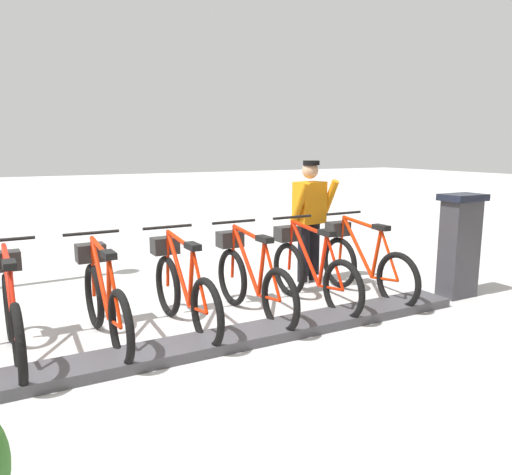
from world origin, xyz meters
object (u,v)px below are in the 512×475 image
at_px(bike_docked_0, 363,262).
at_px(bike_docked_1, 310,270).
at_px(payment_kiosk, 459,244).
at_px(bike_docked_4, 104,299).
at_px(bike_docked_3, 183,288).
at_px(bike_docked_5, 12,312).
at_px(bike_docked_2, 251,278).
at_px(worker_near_rack, 310,217).

bearing_deg(bike_docked_0, bike_docked_1, 90.00).
distance_m(payment_kiosk, bike_docked_4, 4.21).
distance_m(bike_docked_1, bike_docked_3, 1.57).
bearing_deg(bike_docked_0, bike_docked_5, 90.00).
relative_size(payment_kiosk, bike_docked_3, 0.74).
bearing_deg(bike_docked_2, bike_docked_0, -90.00).
bearing_deg(bike_docked_4, bike_docked_3, -90.00).
bearing_deg(payment_kiosk, bike_docked_3, 80.40).
height_order(bike_docked_5, worker_near_rack, worker_near_rack).
bearing_deg(bike_docked_2, bike_docked_4, 90.00).
bearing_deg(payment_kiosk, bike_docked_0, 60.89).
height_order(bike_docked_0, bike_docked_3, same).
distance_m(bike_docked_2, bike_docked_5, 2.36).
bearing_deg(bike_docked_4, bike_docked_5, 90.00).
distance_m(bike_docked_4, bike_docked_5, 0.79).
height_order(payment_kiosk, bike_docked_5, payment_kiosk).
distance_m(bike_docked_2, worker_near_rack, 1.68).
distance_m(payment_kiosk, worker_near_rack, 1.91).
bearing_deg(bike_docked_2, bike_docked_3, 90.00).
distance_m(bike_docked_5, worker_near_rack, 3.84).
relative_size(bike_docked_1, bike_docked_4, 1.00).
bearing_deg(bike_docked_3, bike_docked_4, 90.00).
relative_size(bike_docked_0, bike_docked_5, 1.00).
relative_size(bike_docked_1, bike_docked_2, 1.00).
xyz_separation_m(bike_docked_3, bike_docked_4, (0.00, 0.79, 0.00)).
xyz_separation_m(bike_docked_1, bike_docked_2, (0.00, 0.79, 0.00)).
distance_m(payment_kiosk, bike_docked_3, 3.44).
xyz_separation_m(bike_docked_2, bike_docked_4, (0.00, 1.57, 0.00)).
relative_size(payment_kiosk, bike_docked_2, 0.74).
bearing_deg(bike_docked_2, worker_near_rack, -57.57).
xyz_separation_m(bike_docked_4, bike_docked_5, (0.00, 0.79, 0.00)).
relative_size(bike_docked_3, worker_near_rack, 1.04).
distance_m(payment_kiosk, bike_docked_0, 1.20).
bearing_deg(bike_docked_0, worker_near_rack, 13.63).
height_order(bike_docked_0, worker_near_rack, worker_near_rack).
bearing_deg(worker_near_rack, bike_docked_4, 106.44).
xyz_separation_m(payment_kiosk, worker_near_rack, (1.44, 1.24, 0.24)).
distance_m(bike_docked_3, bike_docked_4, 0.79).
bearing_deg(bike_docked_3, bike_docked_0, -90.00).
distance_m(bike_docked_0, bike_docked_1, 0.79).
bearing_deg(payment_kiosk, worker_near_rack, 40.72).
xyz_separation_m(bike_docked_0, bike_docked_2, (0.00, 1.57, 0.00)).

